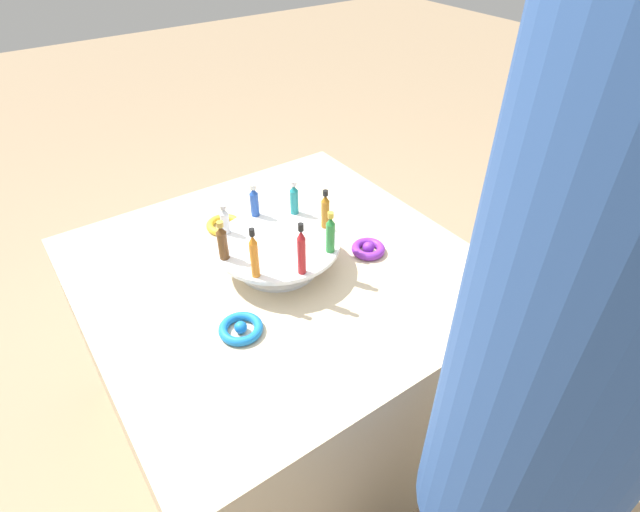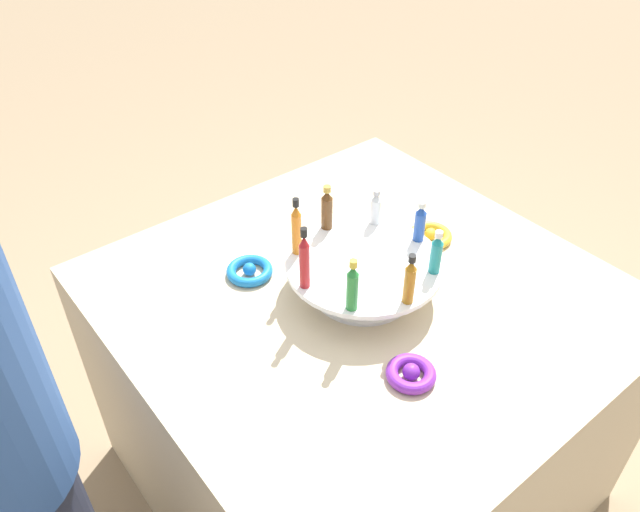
% 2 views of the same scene
% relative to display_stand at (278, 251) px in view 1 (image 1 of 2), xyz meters
% --- Properties ---
extents(ground_plane, '(12.00, 12.00, 0.00)m').
position_rel_display_stand_xyz_m(ground_plane, '(0.00, 0.00, -0.80)').
color(ground_plane, '#997F60').
extents(party_table, '(1.09, 1.09, 0.74)m').
position_rel_display_stand_xyz_m(party_table, '(0.00, 0.00, -0.43)').
color(party_table, beige).
rests_on(party_table, ground_plane).
extents(display_stand, '(0.36, 0.36, 0.09)m').
position_rel_display_stand_xyz_m(display_stand, '(0.00, 0.00, 0.00)').
color(display_stand, white).
rests_on(display_stand, party_table).
extents(bottle_blue, '(0.03, 0.03, 0.10)m').
position_rel_display_stand_xyz_m(bottle_blue, '(-0.02, -0.16, 0.08)').
color(bottle_blue, '#234CAD').
rests_on(bottle_blue, display_stand).
extents(bottle_clear, '(0.02, 0.02, 0.09)m').
position_rel_display_stand_xyz_m(bottle_clear, '(0.10, -0.12, 0.08)').
color(bottle_clear, silver).
rests_on(bottle_clear, display_stand).
extents(bottle_brown, '(0.03, 0.03, 0.12)m').
position_rel_display_stand_xyz_m(bottle_brown, '(0.16, -0.02, 0.09)').
color(bottle_brown, brown).
rests_on(bottle_brown, display_stand).
extents(bottle_orange, '(0.02, 0.02, 0.15)m').
position_rel_display_stand_xyz_m(bottle_orange, '(0.12, 0.10, 0.10)').
color(bottle_orange, orange).
rests_on(bottle_orange, display_stand).
extents(bottle_red, '(0.02, 0.02, 0.15)m').
position_rel_display_stand_xyz_m(bottle_red, '(0.02, 0.16, 0.10)').
color(bottle_red, '#B21E23').
rests_on(bottle_red, display_stand).
extents(bottle_green, '(0.02, 0.02, 0.13)m').
position_rel_display_stand_xyz_m(bottle_green, '(-0.10, 0.12, 0.09)').
color(bottle_green, '#288438').
rests_on(bottle_green, display_stand).
extents(bottle_amber, '(0.02, 0.02, 0.12)m').
position_rel_display_stand_xyz_m(bottle_amber, '(-0.16, 0.02, 0.09)').
color(bottle_amber, '#AD6B19').
rests_on(bottle_amber, display_stand).
extents(bottle_teal, '(0.03, 0.03, 0.11)m').
position_rel_display_stand_xyz_m(bottle_teal, '(-0.12, -0.10, 0.08)').
color(bottle_teal, teal).
rests_on(bottle_teal, display_stand).
extents(ribbon_bow_purple, '(0.10, 0.10, 0.04)m').
position_rel_display_stand_xyz_m(ribbon_bow_purple, '(-0.26, 0.10, -0.04)').
color(ribbon_bow_purple, purple).
rests_on(ribbon_bow_purple, party_table).
extents(ribbon_bow_gold, '(0.11, 0.11, 0.03)m').
position_rel_display_stand_xyz_m(ribbon_bow_gold, '(0.04, -0.27, -0.04)').
color(ribbon_bow_gold, gold).
rests_on(ribbon_bow_gold, party_table).
extents(ribbon_bow_blue, '(0.11, 0.11, 0.03)m').
position_rel_display_stand_xyz_m(ribbon_bow_blue, '(0.22, 0.17, -0.04)').
color(ribbon_bow_blue, blue).
rests_on(ribbon_bow_blue, party_table).
extents(person_figure, '(0.31, 0.31, 1.80)m').
position_rel_display_stand_xyz_m(person_figure, '(0.03, 0.83, 0.11)').
color(person_figure, '#282D42').
rests_on(person_figure, ground_plane).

